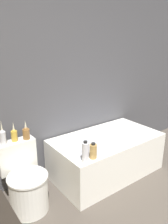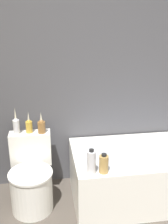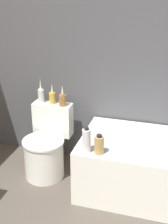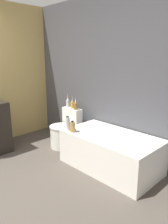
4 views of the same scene
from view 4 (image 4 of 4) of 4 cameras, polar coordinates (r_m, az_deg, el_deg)
wall_back_tiled at (r=3.89m, az=2.34°, el=9.46°), size 6.40×0.06×2.60m
bathtub at (r=3.33m, az=6.94°, el=-10.13°), size 1.43×0.79×0.52m
toilet at (r=4.07m, az=-5.26°, el=-5.07°), size 0.41×0.56×0.69m
vase_gold at (r=4.15m, az=-4.26°, el=2.49°), size 0.06×0.06×0.26m
vase_silver at (r=4.07m, az=-3.08°, el=2.03°), size 0.07×0.07×0.22m
vase_bronze at (r=3.96m, az=-2.22°, el=1.71°), size 0.08×0.08×0.22m
shampoo_bottle_tall at (r=3.36m, az=-4.30°, el=-3.08°), size 0.07×0.07×0.23m
shampoo_bottle_short at (r=3.30m, az=-3.00°, el=-3.91°), size 0.08×0.08×0.18m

